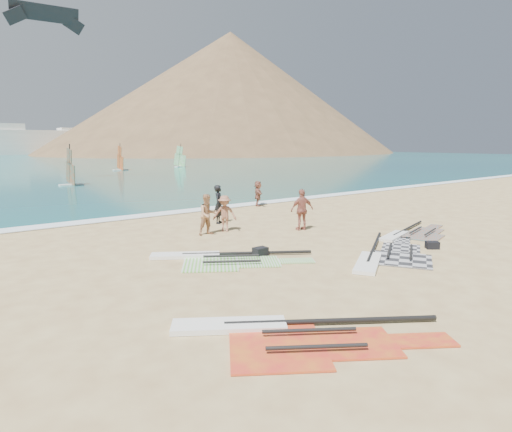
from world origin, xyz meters
TOP-DOWN VIEW (x-y plane):
  - ground at (0.00, 0.00)m, footprint 300.00×300.00m
  - surf_line at (0.00, 12.30)m, footprint 300.00×1.20m
  - headland_main at (85.00, 130.00)m, footprint 143.00×143.00m
  - headland_minor at (120.00, 140.00)m, footprint 70.00×70.00m
  - rig_grey at (1.11, -0.97)m, footprint 5.85×4.23m
  - rig_green at (-3.79, 2.34)m, footprint 4.99×4.29m
  - rig_orange at (5.10, 0.58)m, footprint 5.14×2.76m
  - rig_red at (-5.86, -3.48)m, footprint 5.11×4.49m
  - gear_bag_near at (-2.30, 1.87)m, footprint 0.50×0.37m
  - gear_bag_far at (3.52, -1.31)m, footprint 0.57×0.54m
  - person_wetsuit at (-0.02, 8.04)m, footprint 0.82×0.81m
  - beachgoer_left at (-1.87, 6.08)m, footprint 0.92×0.75m
  - beachgoer_mid at (-0.91, 6.21)m, footprint 1.20×1.16m
  - beachgoer_back at (2.06, 4.29)m, footprint 1.20×0.76m
  - beachgoer_right at (5.16, 11.50)m, footprint 1.25×1.48m
  - windsurfer_left at (-0.60, 32.53)m, footprint 2.17×2.62m
  - windsurfer_centre at (11.23, 51.55)m, footprint 2.15×2.63m
  - windsurfer_right at (22.21, 54.11)m, footprint 2.17×2.38m
  - kitesurf_kite at (-0.30, 38.78)m, footprint 7.47×1.45m

SIDE VIEW (x-z plane):
  - ground at x=0.00m, z-range 0.00..0.00m
  - surf_line at x=0.00m, z-range -0.02..0.02m
  - headland_main at x=85.00m, z-range -22.50..22.50m
  - headland_minor at x=120.00m, z-range -14.00..14.00m
  - rig_orange at x=5.10m, z-range -0.05..0.15m
  - rig_green at x=-3.79m, z-range -0.05..0.15m
  - rig_red at x=-5.86m, z-range -0.05..0.15m
  - rig_grey at x=1.11m, z-range -0.05..0.15m
  - gear_bag_far at x=3.52m, z-range 0.00..0.28m
  - gear_bag_near at x=-2.30m, z-range 0.00..0.31m
  - beachgoer_right at x=5.16m, z-range 0.00..1.60m
  - beachgoer_mid at x=-0.91m, z-range 0.00..1.64m
  - beachgoer_left at x=-1.87m, z-range 0.00..1.78m
  - beachgoer_back at x=2.06m, z-range 0.00..1.90m
  - person_wetsuit at x=-0.02m, z-range 0.00..1.91m
  - windsurfer_right at x=22.21m, z-range -0.76..3.08m
  - windsurfer_left at x=-0.60m, z-range -0.78..3.13m
  - windsurfer_centre at x=11.23m, z-range -0.78..3.14m
  - kitesurf_kite at x=-0.30m, z-range 15.24..17.66m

